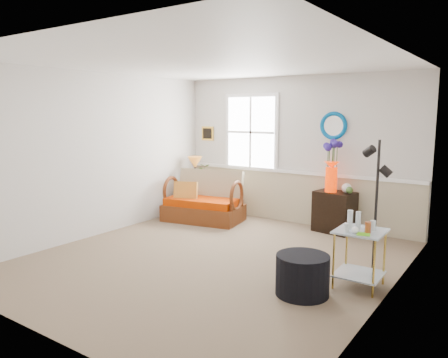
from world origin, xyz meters
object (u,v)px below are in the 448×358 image
Objects in this scene: ottoman at (302,275)px; floor_lamp at (376,209)px; lamp_stand at (195,198)px; side_table at (359,259)px; loveseat at (203,196)px; cabinet at (334,212)px.

floor_lamp is at bearing 64.90° from ottoman.
side_table reaches higher than lamp_stand.
ottoman is (3.42, -2.44, -0.07)m from lamp_stand.
floor_lamp is at bearing -20.27° from lamp_stand.
side_table is 0.40× the size of floor_lamp.
floor_lamp reaches higher than ottoman.
loveseat is at bearing 156.62° from side_table.
floor_lamp is (3.35, -1.00, 0.37)m from loveseat.
loveseat is 2.39× the size of ottoman.
loveseat is 3.61m from side_table.
cabinet is at bearing 3.90° from lamp_stand.
side_table is at bearing 52.74° from ottoman.
cabinet reaches higher than ottoman.
side_table is (3.31, -1.43, -0.12)m from loveseat.
floor_lamp is at bearing -46.04° from cabinet.
side_table is 0.66m from floor_lamp.
loveseat is 0.84× the size of floor_lamp.
floor_lamp is 1.26m from ottoman.
loveseat is at bearing -154.60° from cabinet.
lamp_stand is at bearing 154.08° from side_table.
cabinet reaches higher than side_table.
loveseat is 2.34m from cabinet.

